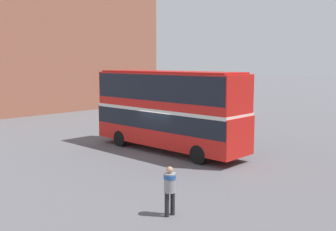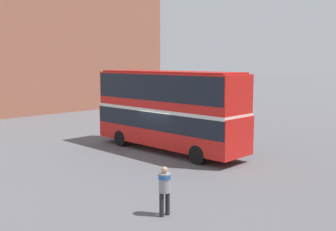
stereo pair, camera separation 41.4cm
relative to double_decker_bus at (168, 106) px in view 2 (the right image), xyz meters
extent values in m
plane|color=#5B5B60|center=(0.15, -0.56, -2.72)|extent=(240.00, 240.00, 0.00)
cube|color=#935642|center=(-25.10, 4.24, 5.06)|extent=(9.71, 29.24, 15.56)
cube|color=red|center=(0.00, 0.00, -1.25)|extent=(10.24, 2.61, 2.07)
cube|color=red|center=(0.00, 0.00, 0.86)|extent=(10.08, 2.53, 2.16)
cube|color=black|center=(0.00, 0.00, -0.78)|extent=(10.14, 2.64, 1.02)
cube|color=black|center=(0.00, 0.00, 1.13)|extent=(9.93, 2.56, 1.48)
cube|color=silver|center=(0.00, 0.00, -0.19)|extent=(10.14, 2.63, 0.20)
cube|color=#B11A15|center=(0.00, 0.00, 1.99)|extent=(9.62, 2.35, 0.10)
cylinder|color=black|center=(3.26, 1.15, -2.21)|extent=(1.01, 0.31, 1.01)
cylinder|color=black|center=(3.28, -1.10, -2.21)|extent=(1.01, 0.31, 1.01)
cylinder|color=black|center=(-3.08, 1.10, -2.21)|extent=(1.01, 0.31, 1.01)
cylinder|color=black|center=(-3.06, -1.15, -2.21)|extent=(1.01, 0.31, 1.01)
cylinder|color=#232328|center=(6.99, -7.31, -2.29)|extent=(0.16, 0.16, 0.85)
cylinder|color=#232328|center=(7.01, -7.05, -2.29)|extent=(0.16, 0.16, 0.85)
cylinder|color=gray|center=(7.00, -7.18, -1.54)|extent=(0.44, 0.44, 0.67)
cylinder|color=#28569E|center=(7.00, -7.18, -1.32)|extent=(0.47, 0.47, 0.15)
sphere|color=tan|center=(7.00, -7.18, -1.08)|extent=(0.23, 0.23, 0.23)
cube|color=black|center=(-6.19, 12.88, -2.06)|extent=(4.42, 2.18, 0.77)
cube|color=black|center=(-6.01, 12.86, -1.39)|extent=(2.35, 1.84, 0.56)
cylinder|color=black|center=(-7.58, 12.13, -2.40)|extent=(0.66, 0.27, 0.65)
cylinder|color=black|center=(-7.45, 13.82, -2.40)|extent=(0.66, 0.27, 0.65)
cylinder|color=black|center=(-4.92, 11.93, -2.40)|extent=(0.66, 0.27, 0.65)
cylinder|color=black|center=(-4.79, 13.62, -2.40)|extent=(0.66, 0.27, 0.65)
camera|label=1|loc=(16.00, -16.62, 2.58)|focal=42.00mm
camera|label=2|loc=(16.30, -16.33, 2.58)|focal=42.00mm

